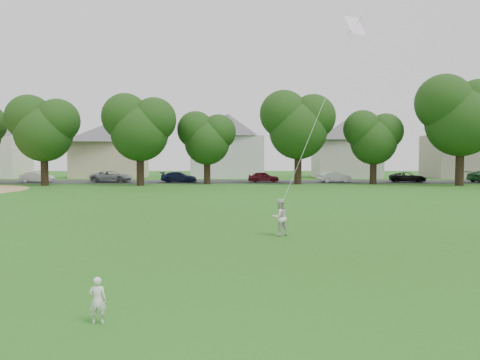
{
  "coord_description": "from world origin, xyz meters",
  "views": [
    {
      "loc": [
        1.5,
        -11.36,
        3.0
      ],
      "look_at": [
        1.53,
        2.0,
        2.3
      ],
      "focal_mm": 35.0,
      "sensor_mm": 36.0,
      "label": 1
    }
  ],
  "objects": [
    {
      "name": "ground",
      "position": [
        0.0,
        0.0,
        0.0
      ],
      "size": [
        160.0,
        160.0,
        0.0
      ],
      "primitive_type": "plane",
      "color": "#255012",
      "rests_on": "ground"
    },
    {
      "name": "street",
      "position": [
        0.0,
        42.0,
        0.01
      ],
      "size": [
        90.0,
        7.0,
        0.01
      ],
      "primitive_type": "cube",
      "color": "#2D2D30",
      "rests_on": "ground"
    },
    {
      "name": "toddler",
      "position": [
        -1.02,
        -3.15,
        0.42
      ],
      "size": [
        0.33,
        0.23,
        0.84
      ],
      "primitive_type": "imported",
      "rotation": [
        0.0,
        0.0,
        3.25
      ],
      "color": "silver",
      "rests_on": "ground"
    },
    {
      "name": "older_boy",
      "position": [
        3.03,
        5.98,
        0.69
      ],
      "size": [
        0.83,
        0.77,
        1.38
      ],
      "primitive_type": "imported",
      "rotation": [
        0.0,
        0.0,
        3.62
      ],
      "color": "silver",
      "rests_on": "ground"
    },
    {
      "name": "kite",
      "position": [
        4.53,
        6.57,
        4.54
      ],
      "size": [
        2.04,
        1.04,
        7.84
      ],
      "color": "white",
      "rests_on": "ground"
    },
    {
      "name": "tree_row",
      "position": [
        4.91,
        36.51,
        6.36
      ],
      "size": [
        80.71,
        8.94,
        11.31
      ],
      "color": "black",
      "rests_on": "ground"
    },
    {
      "name": "parked_cars",
      "position": [
        4.24,
        41.0,
        0.61
      ],
      "size": [
        70.34,
        2.33,
        1.27
      ],
      "color": "black",
      "rests_on": "ground"
    },
    {
      "name": "house_row",
      "position": [
        1.72,
        52.0,
        5.09
      ],
      "size": [
        76.88,
        13.68,
        10.55
      ],
      "color": "silver",
      "rests_on": "ground"
    }
  ]
}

